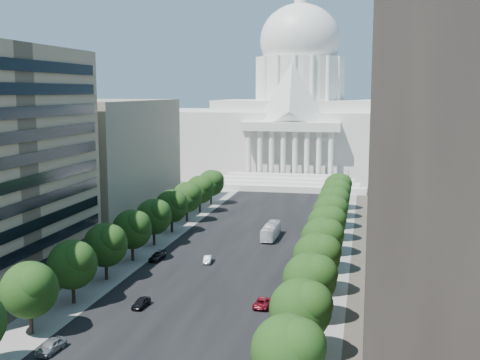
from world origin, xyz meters
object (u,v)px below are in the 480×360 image
Objects in this scene: city_bus at (271,231)px; car_dark_b at (157,257)px; car_silver at (208,259)px; car_parked at (51,346)px; car_dark_a at (141,303)px; car_red at (263,302)px.

car_dark_b is at bearing -129.72° from city_bus.
car_dark_b is 0.42× the size of city_bus.
car_silver is at bearing 7.12° from car_dark_b.
city_bus reaches higher than car_parked.
car_dark_a is at bearing -70.57° from car_dark_b.
car_dark_a is 25.45m from car_silver.
city_bus is at bearing 60.39° from car_silver.
car_dark_a is 17.95m from car_parked.
city_bus is (8.78, 21.43, 0.97)m from car_silver.
car_dark_b is at bearing 174.46° from car_silver.
car_silver is 0.80× the size of car_red.
car_parked is at bearing -83.32° from car_dark_b.
car_parked reaches higher than car_silver.
car_red is 31.38m from car_parked.
car_dark_b is at bearing 108.95° from car_dark_a.
car_dark_b reaches higher than car_dark_a.
car_silver is at bearing 82.86° from car_parked.
car_parked is at bearing -109.31° from car_silver.
car_red is 31.94m from car_dark_b.
car_red is 1.02× the size of car_dark_b.
city_bus is (12.50, 46.61, 0.92)m from car_dark_a.
car_parked reaches higher than car_dark_a.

